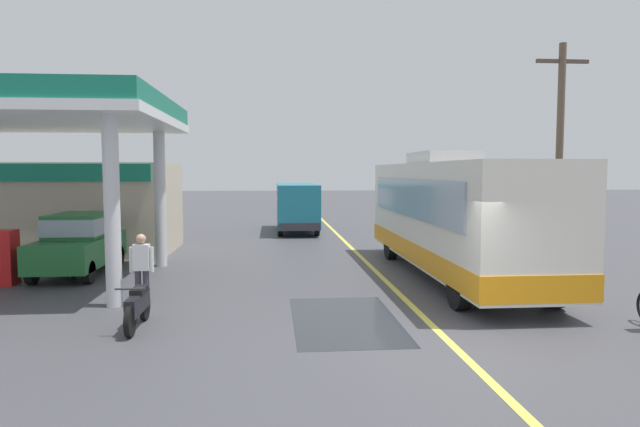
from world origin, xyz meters
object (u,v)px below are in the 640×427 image
at_px(car_at_pump, 80,240).
at_px(pedestrian_by_shop, 74,246).
at_px(minibus_opposing_lane, 297,203).
at_px(pedestrian_near_pump, 142,265).
at_px(coach_bus_main, 452,218).
at_px(motorcycle_parked_forecourt, 138,306).

distance_m(car_at_pump, pedestrian_by_shop, 0.75).
bearing_deg(pedestrian_by_shop, minibus_opposing_lane, 59.86).
bearing_deg(minibus_opposing_lane, pedestrian_near_pump, -105.31).
bearing_deg(coach_bus_main, motorcycle_parked_forecourt, -148.93).
relative_size(car_at_pump, pedestrian_by_shop, 2.53).
height_order(minibus_opposing_lane, pedestrian_near_pump, minibus_opposing_lane).
relative_size(motorcycle_parked_forecourt, pedestrian_near_pump, 1.08).
relative_size(car_at_pump, pedestrian_near_pump, 2.53).
bearing_deg(coach_bus_main, car_at_pump, 173.07).
bearing_deg(pedestrian_by_shop, car_at_pump, 95.91).
height_order(coach_bus_main, pedestrian_near_pump, coach_bus_main).
relative_size(minibus_opposing_lane, pedestrian_by_shop, 3.69).
xyz_separation_m(minibus_opposing_lane, pedestrian_by_shop, (-6.97, -12.00, -0.54)).
bearing_deg(pedestrian_near_pump, pedestrian_by_shop, 127.86).
bearing_deg(motorcycle_parked_forecourt, coach_bus_main, 31.07).
relative_size(car_at_pump, motorcycle_parked_forecourt, 2.33).
xyz_separation_m(motorcycle_parked_forecourt, pedestrian_by_shop, (-3.07, 5.36, 0.49)).
bearing_deg(minibus_opposing_lane, motorcycle_parked_forecourt, -102.67).
distance_m(minibus_opposing_lane, pedestrian_near_pump, 16.09).
xyz_separation_m(coach_bus_main, minibus_opposing_lane, (-4.00, 12.60, -0.25)).
distance_m(coach_bus_main, pedestrian_near_pump, 8.78).
xyz_separation_m(car_at_pump, minibus_opposing_lane, (7.05, 11.26, 0.46)).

